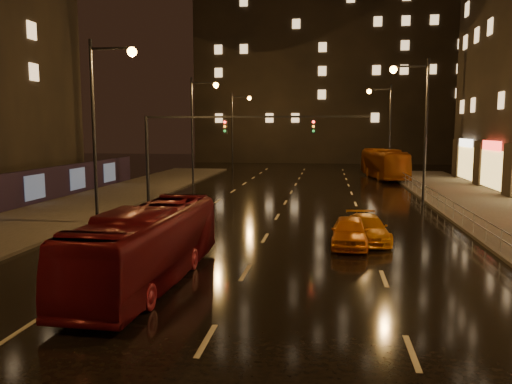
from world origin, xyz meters
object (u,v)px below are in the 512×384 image
bus_red (148,245)px  bus_curb (384,164)px  taxi_near (350,232)px  taxi_far (367,229)px

bus_red → bus_curb: 40.71m
bus_curb → taxi_near: bearing=-106.4°
bus_red → taxi_far: size_ratio=2.28×
taxi_near → taxi_far: (0.87, 1.20, -0.07)m
bus_red → taxi_near: size_ratio=2.42×
bus_curb → taxi_near: size_ratio=2.87×
bus_curb → taxi_far: bearing=-105.1°
bus_red → taxi_far: (7.95, 7.67, -0.72)m
bus_curb → bus_red: bearing=-114.8°
taxi_near → taxi_far: 1.48m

